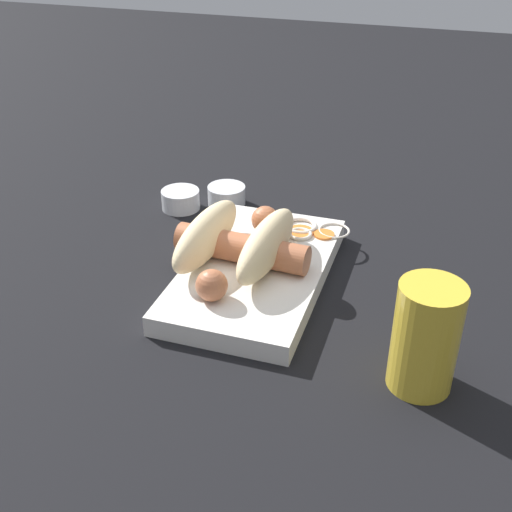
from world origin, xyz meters
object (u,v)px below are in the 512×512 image
Objects in this scene: food_tray at (256,272)px; bread_roll at (237,239)px; condiment_cup_near at (227,196)px; drink_glass at (426,337)px; sausage at (241,250)px; condiment_cup_far at (181,200)px.

bread_roll is at bearing 85.13° from food_tray.
condiment_cup_near is 0.43m from drink_glass.
condiment_cup_near is (0.18, 0.10, 0.00)m from food_tray.
bread_roll is 0.84× the size of sausage.
sausage reaches higher than condiment_cup_far.
drink_glass reaches higher than condiment_cup_near.
condiment_cup_far is at bearing 47.51° from food_tray.
sausage is 3.56× the size of condiment_cup_far.
bread_roll is 0.20m from condiment_cup_near.
drink_glass is at bearing -118.54° from bread_roll.
condiment_cup_far reaches higher than food_tray.
bread_roll is at bearing 50.61° from sausage.
condiment_cup_near is at bearing -60.17° from condiment_cup_far.
bread_roll is at bearing 61.46° from drink_glass.
bread_roll reaches higher than food_tray.
drink_glass reaches higher than bread_roll.
food_tray is at bearing -150.17° from condiment_cup_near.
drink_glass is at bearing -120.93° from food_tray.
sausage is at bearing -136.43° from condiment_cup_far.
bread_roll is 1.50× the size of drink_glass.
condiment_cup_near is 1.00× the size of condiment_cup_far.
condiment_cup_far is 0.50× the size of drink_glass.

